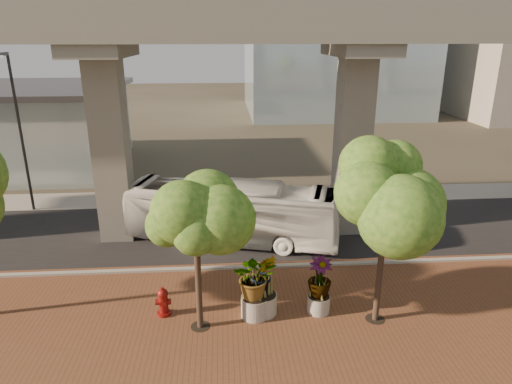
{
  "coord_description": "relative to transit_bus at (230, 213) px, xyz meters",
  "views": [
    {
      "loc": [
        -0.52,
        -20.19,
        10.01
      ],
      "look_at": [
        0.99,
        0.5,
        2.79
      ],
      "focal_mm": 32.0,
      "sensor_mm": 36.0,
      "label": 1
    }
  ],
  "objects": [
    {
      "name": "ground",
      "position": [
        0.25,
        -1.02,
        -1.51
      ],
      "size": [
        160.0,
        160.0,
        0.0
      ],
      "primitive_type": "plane",
      "color": "#393529",
      "rests_on": "ground"
    },
    {
      "name": "brick_plaza",
      "position": [
        0.25,
        -9.02,
        -1.48
      ],
      "size": [
        70.0,
        13.0,
        0.06
      ],
      "primitive_type": "cube",
      "color": "brown",
      "rests_on": "ground"
    },
    {
      "name": "asphalt_road",
      "position": [
        0.25,
        0.98,
        -1.49
      ],
      "size": [
        90.0,
        8.0,
        0.04
      ],
      "primitive_type": "cube",
      "color": "black",
      "rests_on": "ground"
    },
    {
      "name": "curb_strip",
      "position": [
        0.25,
        -3.02,
        -1.43
      ],
      "size": [
        70.0,
        0.25,
        0.16
      ],
      "primitive_type": "cube",
      "color": "#9C9991",
      "rests_on": "ground"
    },
    {
      "name": "far_sidewalk",
      "position": [
        0.25,
        6.48,
        -1.48
      ],
      "size": [
        90.0,
        3.0,
        0.06
      ],
      "primitive_type": "cube",
      "color": "#9C9991",
      "rests_on": "ground"
    },
    {
      "name": "transit_viaduct",
      "position": [
        0.25,
        0.98,
        5.78
      ],
      "size": [
        72.0,
        5.6,
        12.4
      ],
      "color": "gray",
      "rests_on": "ground"
    },
    {
      "name": "transit_bus",
      "position": [
        0.0,
        0.0,
        0.0
      ],
      "size": [
        11.12,
        5.4,
        3.02
      ],
      "primitive_type": "imported",
      "rotation": [
        0.0,
        0.0,
        1.29
      ],
      "color": "white",
      "rests_on": "ground"
    },
    {
      "name": "fire_hydrant",
      "position": [
        -2.63,
        -6.38,
        -0.9
      ],
      "size": [
        0.57,
        0.51,
        1.14
      ],
      "color": "maroon",
      "rests_on": "ground"
    },
    {
      "name": "planter_front",
      "position": [
        0.75,
        -6.72,
        0.08
      ],
      "size": [
        2.29,
        2.29,
        2.52
      ],
      "color": "#A39E94",
      "rests_on": "ground"
    },
    {
      "name": "planter_right",
      "position": [
        3.16,
        -6.6,
        -0.1
      ],
      "size": [
        2.08,
        2.08,
        2.23
      ],
      "color": "gray",
      "rests_on": "ground"
    },
    {
      "name": "planter_left",
      "position": [
        1.08,
        -6.55,
        0.05
      ],
      "size": [
        2.25,
        2.25,
        2.48
      ],
      "color": "gray",
      "rests_on": "ground"
    },
    {
      "name": "street_tree_near_west",
      "position": [
        -1.25,
        -7.23,
        2.96
      ],
      "size": [
        3.61,
        3.61,
        6.08
      ],
      "color": "#3F2E24",
      "rests_on": "ground"
    },
    {
      "name": "street_tree_near_east",
      "position": [
        5.15,
        -7.26,
        3.47
      ],
      "size": [
        4.18,
        4.18,
        6.85
      ],
      "color": "#3F2E24",
      "rests_on": "ground"
    },
    {
      "name": "streetlamp_west",
      "position": [
        -11.69,
        5.0,
        3.76
      ],
      "size": [
        0.45,
        1.31,
        9.04
      ],
      "color": "#2B2A2F",
      "rests_on": "ground"
    },
    {
      "name": "streetlamp_east",
      "position": [
        6.76,
        5.93,
        2.79
      ],
      "size": [
        0.36,
        1.07,
        7.37
      ],
      "color": "#2C2C31",
      "rests_on": "ground"
    }
  ]
}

